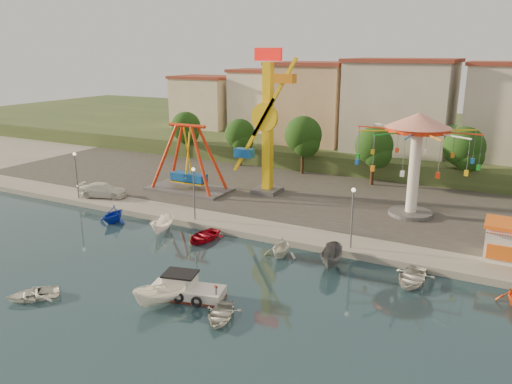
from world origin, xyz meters
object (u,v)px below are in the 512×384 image
Objects in this scene: wave_swinger at (417,142)px; skiff at (162,295)px; cabin_motorboat at (186,290)px; kamikaze_tower at (269,126)px; pirate_ship_ride at (188,159)px; rowboat_a at (220,314)px; van at (103,190)px.

wave_swinger is 29.30m from skiff.
kamikaze_tower is at bearing 89.00° from cabin_motorboat.
pirate_ship_ride is 26.37m from cabin_motorboat.
wave_swinger reaches higher than rowboat_a.
pirate_ship_ride is 29.83m from rowboat_a.
rowboat_a is (3.79, -1.51, -0.14)m from cabin_motorboat.
rowboat_a is at bearing -35.86° from cabin_motorboat.
kamikaze_tower is 29.13m from rowboat_a.
cabin_motorboat is at bearing 96.35° from skiff.
kamikaze_tower reaches higher than wave_swinger.
wave_swinger reaches higher than cabin_motorboat.
pirate_ship_ride is at bearing -159.98° from kamikaze_tower.
cabin_motorboat is (14.80, -21.48, -3.90)m from pirate_ship_ride.
kamikaze_tower is at bearing 20.02° from pirate_ship_ride.
skiff is at bearing -58.78° from pirate_ship_ride.
kamikaze_tower is 1.42× the size of wave_swinger.
cabin_motorboat is at bearing -55.42° from pirate_ship_ride.
skiff is 26.64m from van.
rowboat_a is 0.62× the size of van.
van is at bearing 130.65° from rowboat_a.
van reaches higher than rowboat_a.
kamikaze_tower reaches higher than rowboat_a.
cabin_motorboat reaches higher than skiff.
skiff is (-0.74, -1.72, 0.28)m from cabin_motorboat.
pirate_ship_ride is 10.44m from kamikaze_tower.
rowboat_a is at bearing -141.64° from van.
kamikaze_tower reaches higher than van.
wave_swinger reaches higher than skiff.
skiff is (-11.41, -25.95, -7.42)m from wave_swinger.
skiff is at bearing -127.61° from cabin_motorboat.
rowboat_a is (-6.88, -25.74, -7.84)m from wave_swinger.
skiff is at bearing -113.74° from wave_swinger.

